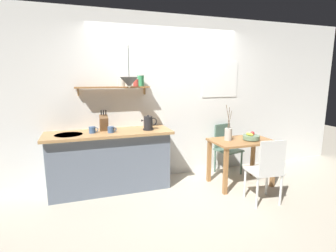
% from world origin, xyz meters
% --- Properties ---
extents(ground_plane, '(14.00, 14.00, 0.00)m').
position_xyz_m(ground_plane, '(0.00, 0.00, 0.00)').
color(ground_plane, '#BCB29E').
extents(back_wall, '(6.80, 0.11, 2.70)m').
position_xyz_m(back_wall, '(0.20, 0.65, 1.35)').
color(back_wall, white).
rests_on(back_wall, ground_plane).
extents(kitchen_counter, '(1.83, 0.63, 0.91)m').
position_xyz_m(kitchen_counter, '(-1.00, 0.32, 0.46)').
color(kitchen_counter, slate).
rests_on(kitchen_counter, ground_plane).
extents(wall_shelf, '(1.11, 0.20, 0.30)m').
position_xyz_m(wall_shelf, '(-0.74, 0.49, 1.59)').
color(wall_shelf, brown).
extents(dining_table, '(0.95, 0.61, 0.73)m').
position_xyz_m(dining_table, '(0.99, -0.14, 0.60)').
color(dining_table, '#9E6B3D').
rests_on(dining_table, ground_plane).
extents(dining_chair_near, '(0.45, 0.43, 0.91)m').
position_xyz_m(dining_chair_near, '(0.93, -0.83, 0.51)').
color(dining_chair_near, silver).
rests_on(dining_chair_near, ground_plane).
extents(dining_chair_far, '(0.46, 0.46, 0.87)m').
position_xyz_m(dining_chair_far, '(1.05, 0.41, 0.48)').
color(dining_chair_far, '#4C6B5B').
rests_on(dining_chair_far, ground_plane).
extents(fruit_bowl, '(0.26, 0.26, 0.13)m').
position_xyz_m(fruit_bowl, '(1.12, -0.19, 0.78)').
color(fruit_bowl, slate).
rests_on(fruit_bowl, dining_table).
extents(twig_vase, '(0.11, 0.11, 0.56)m').
position_xyz_m(twig_vase, '(0.78, -0.09, 0.83)').
color(twig_vase, '#B7B2A8').
rests_on(twig_vase, dining_table).
extents(electric_kettle, '(0.24, 0.16, 0.23)m').
position_xyz_m(electric_kettle, '(-0.42, 0.24, 1.01)').
color(electric_kettle, black).
rests_on(electric_kettle, kitchen_counter).
extents(knife_block, '(0.12, 0.20, 0.32)m').
position_xyz_m(knife_block, '(-1.06, 0.39, 1.04)').
color(knife_block, brown).
rests_on(knife_block, kitchen_counter).
extents(coffee_mug_by_sink, '(0.13, 0.09, 0.09)m').
position_xyz_m(coffee_mug_by_sink, '(-1.24, 0.27, 0.96)').
color(coffee_mug_by_sink, '#3D5B89').
rests_on(coffee_mug_by_sink, kitchen_counter).
extents(coffee_mug_spare, '(0.13, 0.09, 0.09)m').
position_xyz_m(coffee_mug_spare, '(-0.98, 0.22, 0.96)').
color(coffee_mug_spare, '#3D5B89').
rests_on(coffee_mug_spare, kitchen_counter).
extents(pendant_lamp, '(0.26, 0.26, 0.59)m').
position_xyz_m(pendant_lamp, '(-0.69, 0.24, 1.63)').
color(pendant_lamp, black).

